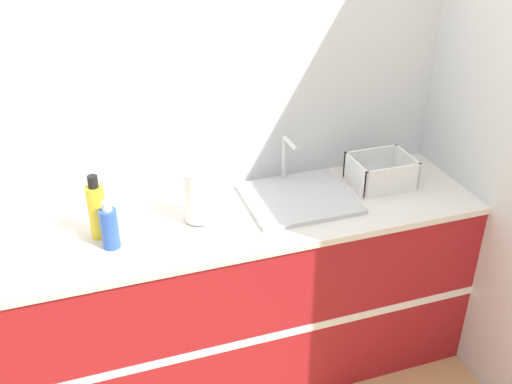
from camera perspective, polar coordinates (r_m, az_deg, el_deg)
wall_back at (r=2.70m, az=-5.46°, el=8.04°), size 4.74×0.06×2.60m
wall_right at (r=2.93m, az=19.84°, el=8.16°), size 0.06×2.58×2.60m
counter_cabinet at (r=2.86m, az=-3.11°, el=-10.22°), size 2.36×0.60×0.91m
sink at (r=2.73m, az=4.03°, el=-0.41°), size 0.48×0.42×0.24m
paper_towel_roll at (r=2.53m, az=-5.57°, el=-0.40°), size 0.11×0.11×0.24m
dish_rack at (r=2.90m, az=11.78°, el=1.65°), size 0.28×0.23×0.14m
bottle_blue at (r=2.44m, az=-13.77°, el=-3.29°), size 0.07×0.07×0.21m
bottle_yellow at (r=2.50m, az=-14.90°, el=-1.69°), size 0.07×0.07×0.28m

